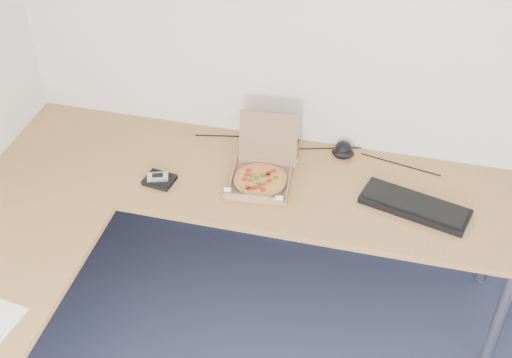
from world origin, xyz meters
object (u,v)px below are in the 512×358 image
(wallet, at_px, (160,180))
(drinking_glass, at_px, (292,151))
(desk, at_px, (157,230))
(keyboard, at_px, (415,206))
(pizza_box, at_px, (261,176))

(wallet, bearing_deg, drinking_glass, 36.85)
(desk, height_order, drinking_glass, drinking_glass)
(drinking_glass, relative_size, keyboard, 0.25)
(desk, bearing_deg, keyboard, 19.21)
(wallet, bearing_deg, pizza_box, 22.55)
(desk, xyz_separation_m, drinking_glass, (0.48, 0.59, 0.09))
(desk, distance_m, pizza_box, 0.55)
(pizza_box, relative_size, keyboard, 0.67)
(pizza_box, bearing_deg, wallet, -171.92)
(pizza_box, bearing_deg, desk, -139.36)
(keyboard, distance_m, wallet, 1.18)
(drinking_glass, bearing_deg, pizza_box, -118.75)
(desk, xyz_separation_m, wallet, (-0.09, 0.28, 0.04))
(desk, height_order, wallet, wallet)
(desk, bearing_deg, drinking_glass, 50.92)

